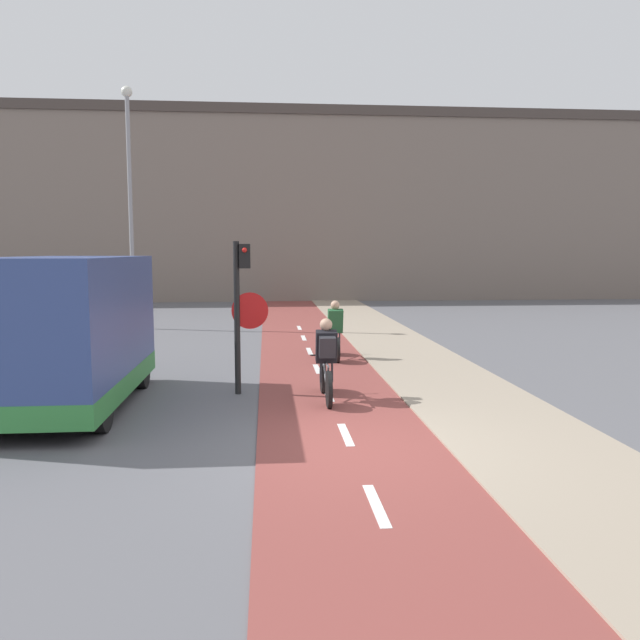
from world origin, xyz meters
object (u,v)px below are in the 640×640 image
Objects in this scene: street_lamp_far at (130,186)px; van at (68,335)px; traffic_light_pole at (242,299)px; cyclist_far at (335,333)px; cyclist_near at (326,362)px.

van is at bearing -83.76° from street_lamp_far.
traffic_light_pole reaches higher than van.
street_lamp_far reaches higher than cyclist_far.
cyclist_near is 1.04× the size of cyclist_far.
traffic_light_pole is 1.65× the size of cyclist_far.
cyclist_near is 0.39× the size of van.
van is (-2.85, -0.82, -0.51)m from traffic_light_pole.
traffic_light_pole is 0.35× the size of street_lamp_far.
van is at bearing -163.91° from traffic_light_pole.
street_lamp_far is 9.96m from cyclist_far.
van is (1.20, -10.99, -3.55)m from street_lamp_far.
cyclist_near is at bearing -25.58° from traffic_light_pole.
cyclist_far is (0.63, 4.22, -0.05)m from cyclist_near.
street_lamp_far reaches higher than traffic_light_pole.
cyclist_far is 0.37× the size of van.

